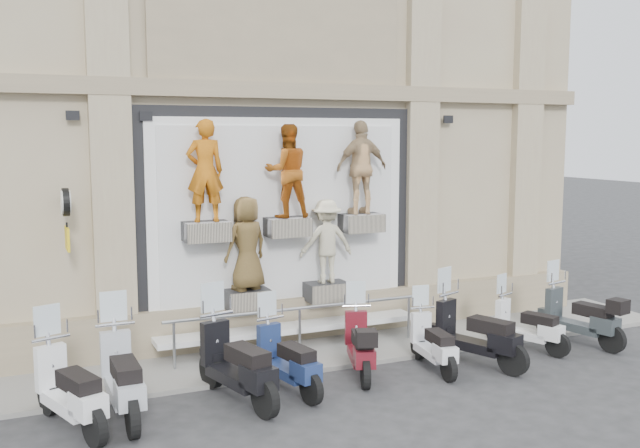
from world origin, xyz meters
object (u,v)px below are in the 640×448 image
at_px(guard_rail, 300,332).
at_px(scooter_b, 69,372).
at_px(scooter_g, 433,331).
at_px(clock_sign_bracket, 66,211).
at_px(scooter_j, 580,305).
at_px(scooter_c, 122,360).
at_px(scooter_i, 527,314).
at_px(scooter_h, 476,319).
at_px(scooter_e, 287,346).
at_px(scooter_d, 236,347).
at_px(scooter_f, 360,332).

distance_m(guard_rail, scooter_b, 4.49).
distance_m(guard_rail, scooter_g, 2.44).
height_order(clock_sign_bracket, scooter_g, clock_sign_bracket).
distance_m(guard_rail, scooter_j, 5.44).
bearing_deg(scooter_c, scooter_i, 1.44).
bearing_deg(scooter_i, guard_rail, 139.53).
xyz_separation_m(clock_sign_bracket, scooter_g, (5.71, -2.09, -2.11)).
distance_m(scooter_g, scooter_h, 0.82).
distance_m(guard_rail, clock_sign_bracket, 4.57).
height_order(guard_rail, scooter_e, scooter_e).
relative_size(guard_rail, scooter_j, 2.63).
bearing_deg(scooter_d, scooter_c, 162.94).
height_order(clock_sign_bracket, scooter_b, clock_sign_bracket).
relative_size(scooter_f, scooter_j, 0.95).
relative_size(scooter_c, scooter_j, 1.09).
relative_size(scooter_d, scooter_f, 1.17).
relative_size(scooter_g, scooter_j, 0.88).
relative_size(scooter_b, scooter_d, 0.94).
xyz_separation_m(scooter_b, scooter_e, (3.25, 0.17, -0.07)).
height_order(scooter_c, scooter_j, scooter_c).
xyz_separation_m(guard_rail, scooter_h, (2.61, -1.74, 0.37)).
relative_size(scooter_b, scooter_i, 1.18).
height_order(scooter_b, scooter_e, scooter_b).
height_order(scooter_d, scooter_g, scooter_d).
distance_m(scooter_c, scooter_e, 2.52).
distance_m(clock_sign_bracket, scooter_c, 2.89).
bearing_deg(guard_rail, scooter_d, -135.52).
distance_m(scooter_c, scooter_j, 8.62).
bearing_deg(scooter_c, guard_rail, 25.12).
distance_m(scooter_f, scooter_j, 4.69).
relative_size(scooter_b, scooter_j, 1.05).
height_order(scooter_c, scooter_h, scooter_c).
xyz_separation_m(scooter_c, scooter_e, (2.52, 0.01, -0.10)).
height_order(scooter_d, scooter_h, scooter_d).
xyz_separation_m(scooter_d, scooter_e, (0.86, 0.10, -0.12)).
bearing_deg(scooter_b, scooter_h, -18.77).
bearing_deg(scooter_g, scooter_c, -172.31).
bearing_deg(scooter_i, scooter_e, 160.88).
xyz_separation_m(scooter_e, scooter_i, (4.91, 0.20, -0.06)).
relative_size(clock_sign_bracket, scooter_j, 0.53).
bearing_deg(scooter_i, scooter_d, 161.57).
relative_size(scooter_f, scooter_i, 1.08).
bearing_deg(clock_sign_bracket, guard_rail, -6.84).
bearing_deg(scooter_h, scooter_e, 156.27).
xyz_separation_m(scooter_g, scooter_j, (3.42, 0.15, 0.09)).
relative_size(clock_sign_bracket, scooter_e, 0.55).
bearing_deg(scooter_h, scooter_g, 150.72).
bearing_deg(guard_rail, scooter_i, -19.00).
relative_size(guard_rail, scooter_i, 2.96).
relative_size(guard_rail, scooter_c, 2.40).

